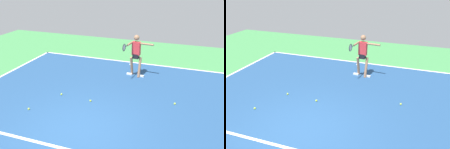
# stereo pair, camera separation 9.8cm
# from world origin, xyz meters

# --- Properties ---
(ground_plane) EXTENTS (20.36, 20.36, 0.00)m
(ground_plane) POSITION_xyz_m (0.00, 0.00, 0.00)
(ground_plane) COLOR #428E4C
(court_surface) EXTENTS (9.89, 12.18, 0.00)m
(court_surface) POSITION_xyz_m (0.00, 0.00, 0.00)
(court_surface) COLOR navy
(court_surface) RESTS_ON ground_plane
(court_line_baseline_near) EXTENTS (9.89, 0.10, 0.01)m
(court_line_baseline_near) POSITION_xyz_m (0.00, -6.04, 0.00)
(court_line_baseline_near) COLOR white
(court_line_baseline_near) RESTS_ON ground_plane
(court_line_service) EXTENTS (7.41, 0.10, 0.01)m
(court_line_service) POSITION_xyz_m (0.00, 0.85, 0.00)
(court_line_service) COLOR white
(court_line_service) RESTS_ON ground_plane
(court_line_centre_mark) EXTENTS (0.10, 0.30, 0.01)m
(court_line_centre_mark) POSITION_xyz_m (0.00, -5.84, 0.00)
(court_line_centre_mark) COLOR white
(court_line_centre_mark) RESTS_ON ground_plane
(tennis_player) EXTENTS (1.13, 1.21, 1.82)m
(tennis_player) POSITION_xyz_m (-0.58, -4.41, 1.06)
(tennis_player) COLOR #9E7051
(tennis_player) RESTS_ON ground_plane
(tennis_ball_by_sideline) EXTENTS (0.07, 0.07, 0.07)m
(tennis_ball_by_sideline) POSITION_xyz_m (0.32, -1.68, 0.03)
(tennis_ball_by_sideline) COLOR #CCE033
(tennis_ball_by_sideline) RESTS_ON ground_plane
(tennis_ball_by_baseline) EXTENTS (0.07, 0.07, 0.07)m
(tennis_ball_by_baseline) POSITION_xyz_m (-2.49, -2.45, 0.03)
(tennis_ball_by_baseline) COLOR #C6E53D
(tennis_ball_by_baseline) RESTS_ON ground_plane
(tennis_ball_near_player) EXTENTS (0.07, 0.07, 0.07)m
(tennis_ball_near_player) POSITION_xyz_m (2.02, -0.49, 0.03)
(tennis_ball_near_player) COLOR #C6E53D
(tennis_ball_near_player) RESTS_ON ground_plane
(tennis_ball_near_service_line) EXTENTS (0.07, 0.07, 0.07)m
(tennis_ball_near_service_line) POSITION_xyz_m (1.53, -1.77, 0.03)
(tennis_ball_near_service_line) COLOR #C6E53D
(tennis_ball_near_service_line) RESTS_ON ground_plane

